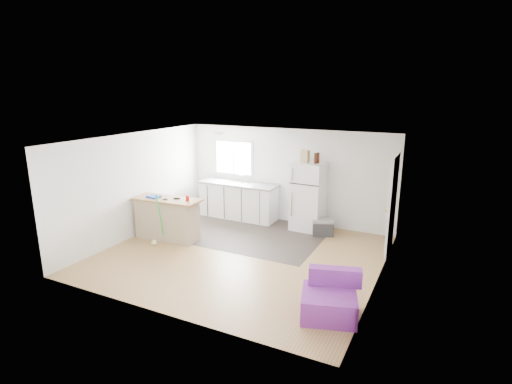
% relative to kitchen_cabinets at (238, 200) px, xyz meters
% --- Properties ---
extents(room, '(5.51, 5.01, 2.41)m').
position_rel_kitchen_cabinets_xyz_m(room, '(1.24, -2.17, 0.71)').
color(room, '#996C40').
rests_on(room, ground).
extents(vinyl_zone, '(4.05, 2.50, 0.00)m').
position_rel_kitchen_cabinets_xyz_m(vinyl_zone, '(0.52, -0.92, -0.48)').
color(vinyl_zone, '#2D2522').
rests_on(vinyl_zone, floor).
extents(window, '(1.18, 0.06, 0.98)m').
position_rel_kitchen_cabinets_xyz_m(window, '(-0.31, 0.32, 1.07)').
color(window, white).
rests_on(window, back_wall).
extents(interior_door, '(0.11, 0.92, 2.10)m').
position_rel_kitchen_cabinets_xyz_m(interior_door, '(3.96, -0.62, 0.53)').
color(interior_door, white).
rests_on(interior_door, right_wall).
extents(ceiling_fixture, '(0.30, 0.30, 0.07)m').
position_rel_kitchen_cabinets_xyz_m(ceiling_fixture, '(0.04, -0.97, 1.88)').
color(ceiling_fixture, white).
rests_on(ceiling_fixture, ceiling).
extents(kitchen_cabinets, '(2.14, 0.69, 1.24)m').
position_rel_kitchen_cabinets_xyz_m(kitchen_cabinets, '(0.00, 0.00, 0.00)').
color(kitchen_cabinets, white).
rests_on(kitchen_cabinets, floor).
extents(peninsula, '(1.60, 0.69, 0.96)m').
position_rel_kitchen_cabinets_xyz_m(peninsula, '(-0.70, -2.09, 0.00)').
color(peninsula, tan).
rests_on(peninsula, floor).
extents(refrigerator, '(0.76, 0.72, 1.66)m').
position_rel_kitchen_cabinets_xyz_m(refrigerator, '(1.95, -0.03, 0.35)').
color(refrigerator, white).
rests_on(refrigerator, floor).
extents(cooler, '(0.60, 0.51, 0.39)m').
position_rel_kitchen_cabinets_xyz_m(cooler, '(2.42, -0.27, -0.29)').
color(cooler, '#2E2F31').
rests_on(cooler, floor).
extents(purple_seat, '(1.00, 0.98, 0.67)m').
position_rel_kitchen_cabinets_xyz_m(purple_seat, '(3.53, -3.55, -0.24)').
color(purple_seat, purple).
rests_on(purple_seat, floor).
extents(cleaner_jug, '(0.16, 0.13, 0.32)m').
position_rel_kitchen_cabinets_xyz_m(cleaner_jug, '(-0.35, -2.16, -0.35)').
color(cleaner_jug, silver).
rests_on(cleaner_jug, floor).
extents(mop, '(0.24, 0.33, 1.20)m').
position_rel_kitchen_cabinets_xyz_m(mop, '(-0.69, -2.51, -0.25)').
color(mop, green).
rests_on(mop, floor).
extents(red_cup, '(0.10, 0.10, 0.12)m').
position_rel_kitchen_cabinets_xyz_m(red_cup, '(-0.15, -2.04, 0.54)').
color(red_cup, red).
rests_on(red_cup, peninsula).
extents(blue_tray, '(0.33, 0.26, 0.04)m').
position_rel_kitchen_cabinets_xyz_m(blue_tray, '(-1.01, -2.14, 0.50)').
color(blue_tray, blue).
rests_on(blue_tray, peninsula).
extents(tool_a, '(0.15, 0.09, 0.03)m').
position_rel_kitchen_cabinets_xyz_m(tool_a, '(-0.45, -2.02, 0.49)').
color(tool_a, black).
rests_on(tool_a, peninsula).
extents(tool_b, '(0.11, 0.07, 0.03)m').
position_rel_kitchen_cabinets_xyz_m(tool_b, '(-0.65, -2.19, 0.49)').
color(tool_b, black).
rests_on(tool_b, peninsula).
extents(cardboard_box, '(0.22, 0.16, 0.30)m').
position_rel_kitchen_cabinets_xyz_m(cardboard_box, '(1.86, -0.09, 1.33)').
color(cardboard_box, tan).
rests_on(cardboard_box, refrigerator).
extents(bottle_left, '(0.09, 0.09, 0.25)m').
position_rel_kitchen_cabinets_xyz_m(bottle_left, '(2.12, -0.12, 1.30)').
color(bottle_left, '#39160A').
rests_on(bottle_left, refrigerator).
extents(bottle_right, '(0.09, 0.09, 0.25)m').
position_rel_kitchen_cabinets_xyz_m(bottle_right, '(2.15, -0.03, 1.30)').
color(bottle_right, '#39160A').
rests_on(bottle_right, refrigerator).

